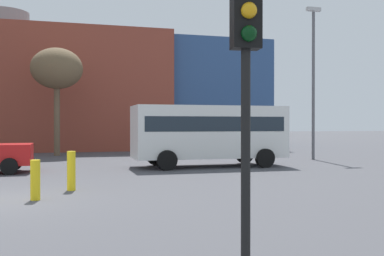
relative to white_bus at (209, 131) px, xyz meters
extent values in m
cube|color=brown|center=(-10.98, 19.24, 2.78)|extent=(24.66, 13.70, 8.80)
cube|color=#2D4C7F|center=(5.47, 19.24, 2.67)|extent=(8.24, 12.33, 8.59)
cylinder|color=slate|center=(-10.98, 19.24, 8.18)|extent=(4.00, 4.00, 2.00)
cylinder|color=black|center=(-8.27, 0.65, -1.30)|extent=(0.64, 0.22, 0.64)
cylinder|color=black|center=(-8.27, -1.20, -1.30)|extent=(0.64, 0.22, 0.64)
cube|color=white|center=(0.00, 0.00, -0.05)|extent=(6.80, 2.30, 2.30)
cube|color=#1E2833|center=(0.00, 0.00, 0.30)|extent=(6.26, 2.32, 0.64)
cylinder|color=black|center=(2.20, 1.17, -1.20)|extent=(0.84, 0.28, 0.84)
cylinder|color=black|center=(2.20, -1.17, -1.20)|extent=(0.84, 0.28, 0.84)
cylinder|color=black|center=(-2.20, 1.17, -1.20)|extent=(0.84, 0.28, 0.84)
cylinder|color=black|center=(-2.20, -1.17, -1.20)|extent=(0.84, 0.28, 0.84)
cylinder|color=black|center=(-4.07, -14.12, -0.20)|extent=(0.12, 0.12, 2.84)
cube|color=black|center=(-4.07, -14.12, 1.67)|extent=(0.38, 0.28, 0.90)
sphere|color=#F2A514|center=(-4.09, -14.26, 1.67)|extent=(0.20, 0.20, 0.20)
sphere|color=black|center=(-4.09, -14.26, 1.39)|extent=(0.20, 0.20, 0.20)
cylinder|color=brown|center=(-6.72, 9.21, 0.60)|extent=(0.36, 0.36, 4.44)
ellipsoid|color=brown|center=(-6.72, 9.21, 3.67)|extent=(3.10, 3.10, 2.48)
cylinder|color=yellow|center=(-6.08, -5.95, -1.06)|extent=(0.24, 0.24, 1.13)
cylinder|color=yellow|center=(-6.97, -7.42, -1.12)|extent=(0.24, 0.24, 1.01)
cylinder|color=#59595E|center=(6.66, 2.32, 2.36)|extent=(0.16, 0.16, 7.96)
cube|color=#B2B2B2|center=(6.66, 2.32, 6.49)|extent=(0.80, 0.24, 0.20)
camera|label=1|loc=(-6.25, -19.37, 0.28)|focal=42.31mm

